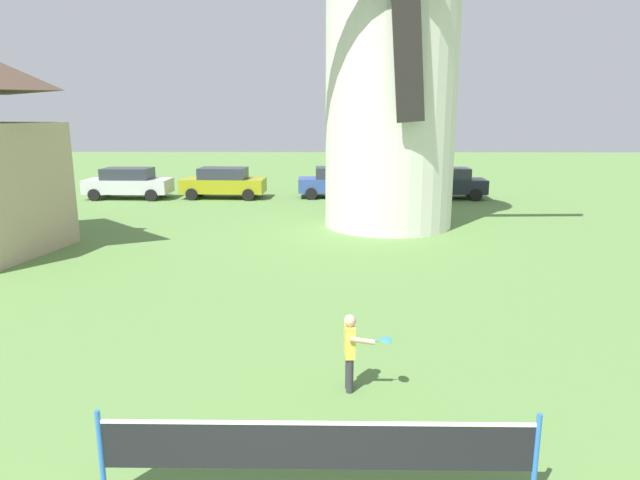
{
  "coord_description": "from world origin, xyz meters",
  "views": [
    {
      "loc": [
        0.51,
        -3.54,
        4.28
      ],
      "look_at": [
        0.4,
        3.98,
        2.57
      ],
      "focal_mm": 31.47,
      "sensor_mm": 36.0,
      "label": 1
    }
  ],
  "objects_px": {
    "windmill": "(392,55)",
    "parked_car_mustard": "(223,182)",
    "parked_car_blue": "(338,182)",
    "parked_car_black": "(447,183)",
    "parked_car_silver": "(128,183)",
    "tennis_net": "(317,447)",
    "player_far": "(351,348)"
  },
  "relations": [
    {
      "from": "windmill",
      "to": "parked_car_mustard",
      "type": "distance_m",
      "value": 11.84
    },
    {
      "from": "parked_car_blue",
      "to": "parked_car_black",
      "type": "xyz_separation_m",
      "value": [
        5.58,
        -0.3,
        -0.0
      ]
    },
    {
      "from": "parked_car_blue",
      "to": "parked_car_black",
      "type": "height_order",
      "value": "same"
    },
    {
      "from": "windmill",
      "to": "parked_car_silver",
      "type": "distance_m",
      "value": 15.31
    },
    {
      "from": "tennis_net",
      "to": "windmill",
      "type": "bearing_deg",
      "value": 81.41
    },
    {
      "from": "parked_car_mustard",
      "to": "parked_car_blue",
      "type": "bearing_deg",
      "value": 3.67
    },
    {
      "from": "player_far",
      "to": "tennis_net",
      "type": "bearing_deg",
      "value": -100.37
    },
    {
      "from": "parked_car_black",
      "to": "tennis_net",
      "type": "bearing_deg",
      "value": -104.93
    },
    {
      "from": "parked_car_mustard",
      "to": "parked_car_black",
      "type": "distance_m",
      "value": 11.46
    },
    {
      "from": "parked_car_mustard",
      "to": "parked_car_blue",
      "type": "relative_size",
      "value": 1.04
    },
    {
      "from": "parked_car_silver",
      "to": "parked_car_black",
      "type": "distance_m",
      "value": 16.29
    },
    {
      "from": "parked_car_mustard",
      "to": "parked_car_black",
      "type": "xyz_separation_m",
      "value": [
        11.46,
        0.08,
        -0.0
      ]
    },
    {
      "from": "player_far",
      "to": "parked_car_blue",
      "type": "height_order",
      "value": "parked_car_blue"
    },
    {
      "from": "parked_car_black",
      "to": "parked_car_silver",
      "type": "bearing_deg",
      "value": -178.87
    },
    {
      "from": "windmill",
      "to": "parked_car_mustard",
      "type": "bearing_deg",
      "value": 137.4
    },
    {
      "from": "parked_car_blue",
      "to": "parked_car_black",
      "type": "bearing_deg",
      "value": -3.09
    },
    {
      "from": "parked_car_silver",
      "to": "parked_car_mustard",
      "type": "height_order",
      "value": "same"
    },
    {
      "from": "windmill",
      "to": "parked_car_silver",
      "type": "bearing_deg",
      "value": 151.39
    },
    {
      "from": "parked_car_silver",
      "to": "parked_car_mustard",
      "type": "distance_m",
      "value": 4.83
    },
    {
      "from": "parked_car_silver",
      "to": "parked_car_black",
      "type": "height_order",
      "value": "same"
    },
    {
      "from": "parked_car_blue",
      "to": "parked_car_silver",
      "type": "bearing_deg",
      "value": -176.67
    },
    {
      "from": "player_far",
      "to": "parked_car_black",
      "type": "height_order",
      "value": "parked_car_black"
    },
    {
      "from": "tennis_net",
      "to": "parked_car_black",
      "type": "distance_m",
      "value": 23.95
    },
    {
      "from": "player_far",
      "to": "parked_car_silver",
      "type": "relative_size",
      "value": 0.29
    },
    {
      "from": "windmill",
      "to": "tennis_net",
      "type": "xyz_separation_m",
      "value": [
        -2.41,
        -15.99,
        -5.68
      ]
    },
    {
      "from": "windmill",
      "to": "player_far",
      "type": "bearing_deg",
      "value": -98.24
    },
    {
      "from": "tennis_net",
      "to": "parked_car_blue",
      "type": "distance_m",
      "value": 23.45
    },
    {
      "from": "player_far",
      "to": "parked_car_blue",
      "type": "bearing_deg",
      "value": 89.67
    },
    {
      "from": "player_far",
      "to": "parked_car_mustard",
      "type": "height_order",
      "value": "parked_car_mustard"
    },
    {
      "from": "tennis_net",
      "to": "parked_car_silver",
      "type": "height_order",
      "value": "parked_car_silver"
    },
    {
      "from": "tennis_net",
      "to": "parked_car_black",
      "type": "xyz_separation_m",
      "value": [
        6.17,
        23.14,
        0.12
      ]
    },
    {
      "from": "parked_car_silver",
      "to": "parked_car_black",
      "type": "bearing_deg",
      "value": 1.13
    }
  ]
}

